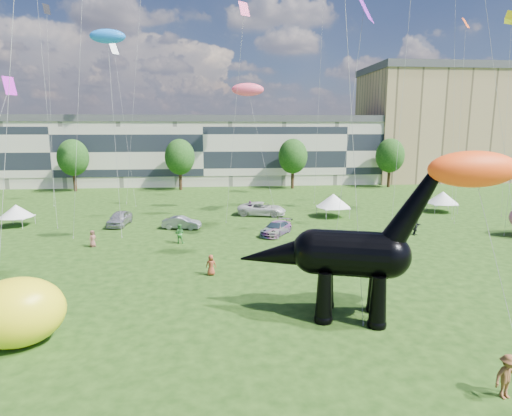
{
  "coord_description": "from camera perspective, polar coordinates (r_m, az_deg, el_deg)",
  "views": [
    {
      "loc": [
        -5.8,
        -22.79,
        10.82
      ],
      "look_at": [
        -2.89,
        8.0,
        5.0
      ],
      "focal_mm": 30.0,
      "sensor_mm": 36.0,
      "label": 1
    }
  ],
  "objects": [
    {
      "name": "gazebo_near",
      "position": [
        53.27,
        10.26,
        0.97
      ],
      "size": [
        4.63,
        4.63,
        2.86
      ],
      "rotation": [
        0.0,
        0.0,
        0.14
      ],
      "color": "white",
      "rests_on": "ground"
    },
    {
      "name": "gazebo_left",
      "position": [
        54.35,
        -29.33,
        -0.35
      ],
      "size": [
        3.94,
        3.94,
        2.46
      ],
      "rotation": [
        0.0,
        0.0,
        -0.12
      ],
      "color": "silver",
      "rests_on": "ground"
    },
    {
      "name": "kites",
      "position": [
        36.03,
        5.07,
        24.63
      ],
      "size": [
        68.6,
        51.23,
        29.79
      ],
      "color": "red",
      "rests_on": "ground"
    },
    {
      "name": "dinosaur_sculpture",
      "position": [
        25.02,
        11.52,
        -6.27
      ],
      "size": [
        11.67,
        5.22,
        9.62
      ],
      "rotation": [
        0.0,
        0.0,
        -0.31
      ],
      "color": "black",
      "rests_on": "ground"
    },
    {
      "name": "gazebo_far",
      "position": [
        60.5,
        23.62,
        1.28
      ],
      "size": [
        4.33,
        4.33,
        2.69
      ],
      "rotation": [
        0.0,
        0.0,
        -0.13
      ],
      "color": "white",
      "rests_on": "ground"
    },
    {
      "name": "terrace_row",
      "position": [
        84.95,
        -6.94,
        7.33
      ],
      "size": [
        78.0,
        11.0,
        12.0
      ],
      "primitive_type": "cube",
      "color": "beige",
      "rests_on": "ground"
    },
    {
      "name": "car_silver",
      "position": [
        50.3,
        -17.74,
        -1.34
      ],
      "size": [
        2.37,
        4.91,
        1.61
      ],
      "primitive_type": "imported",
      "rotation": [
        0.0,
        0.0,
        -0.1
      ],
      "color": "silver",
      "rests_on": "ground"
    },
    {
      "name": "visitors",
      "position": [
        38.1,
        8.91,
        -4.58
      ],
      "size": [
        42.57,
        41.75,
        1.89
      ],
      "color": "black",
      "rests_on": "ground"
    },
    {
      "name": "tree_mid_left",
      "position": [
        76.18,
        -10.15,
        7.09
      ],
      "size": [
        5.2,
        5.2,
        9.44
      ],
      "color": "#382314",
      "rests_on": "ground"
    },
    {
      "name": "inflatable_yellow",
      "position": [
        24.98,
        -29.21,
        -12.04
      ],
      "size": [
        5.41,
        4.73,
        3.51
      ],
      "primitive_type": "ellipsoid",
      "rotation": [
        0.0,
        0.0,
        0.31
      ],
      "color": "yellow",
      "rests_on": "ground"
    },
    {
      "name": "car_dark",
      "position": [
        43.89,
        2.72,
        -2.7
      ],
      "size": [
        4.19,
        5.02,
        1.37
      ],
      "primitive_type": "imported",
      "rotation": [
        0.0,
        0.0,
        -0.57
      ],
      "color": "#595960",
      "rests_on": "ground"
    },
    {
      "name": "apartment_block",
      "position": [
        99.02,
        22.5,
        9.97
      ],
      "size": [
        28.0,
        18.0,
        22.0
      ],
      "primitive_type": "cube",
      "color": "tan",
      "rests_on": "ground"
    },
    {
      "name": "tree_far_right",
      "position": [
        82.32,
        17.46,
        7.02
      ],
      "size": [
        5.2,
        5.2,
        9.44
      ],
      "color": "#382314",
      "rests_on": "ground"
    },
    {
      "name": "tree_far_left",
      "position": [
        79.69,
        -23.24,
        6.55
      ],
      "size": [
        5.2,
        5.2,
        9.44
      ],
      "color": "#382314",
      "rests_on": "ground"
    },
    {
      "name": "tree_mid_right",
      "position": [
        77.17,
        4.94,
        7.26
      ],
      "size": [
        5.2,
        5.2,
        9.44
      ],
      "color": "#382314",
      "rests_on": "ground"
    },
    {
      "name": "car_white",
      "position": [
        53.44,
        0.79,
        -0.11
      ],
      "size": [
        6.5,
        4.2,
        1.67
      ],
      "primitive_type": "imported",
      "rotation": [
        0.0,
        0.0,
        1.31
      ],
      "color": "silver",
      "rests_on": "ground"
    },
    {
      "name": "ground",
      "position": [
        25.89,
        8.31,
        -14.17
      ],
      "size": [
        220.0,
        220.0,
        0.0
      ],
      "primitive_type": "plane",
      "color": "#16330C",
      "rests_on": "ground"
    },
    {
      "name": "car_grey",
      "position": [
        47.06,
        -9.88,
        -1.95
      ],
      "size": [
        4.31,
        2.26,
        1.35
      ],
      "primitive_type": "imported",
      "rotation": [
        0.0,
        0.0,
        1.36
      ],
      "color": "gray",
      "rests_on": "ground"
    }
  ]
}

